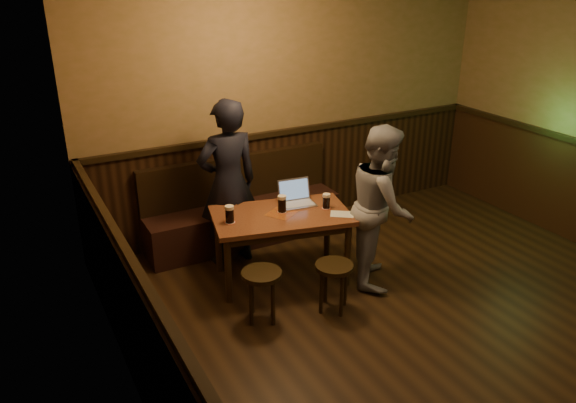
{
  "coord_description": "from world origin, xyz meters",
  "views": [
    {
      "loc": [
        -3.06,
        -2.54,
        2.9
      ],
      "look_at": [
        -0.79,
        1.7,
        0.86
      ],
      "focal_mm": 35.0,
      "sensor_mm": 36.0,
      "label": 1
    }
  ],
  "objects_px": {
    "pint_right": "(326,201)",
    "bench": "(242,215)",
    "stool_left": "(262,281)",
    "stool_right": "(334,274)",
    "pint_mid": "(282,204)",
    "person_grey": "(382,205)",
    "pub_table": "(281,222)",
    "person_suit": "(228,184)",
    "laptop": "(296,198)",
    "pint_left": "(230,214)"
  },
  "relations": [
    {
      "from": "pub_table",
      "to": "person_suit",
      "type": "height_order",
      "value": "person_suit"
    },
    {
      "from": "bench",
      "to": "pint_mid",
      "type": "distance_m",
      "value": 1.03
    },
    {
      "from": "pint_right",
      "to": "person_suit",
      "type": "bearing_deg",
      "value": 138.32
    },
    {
      "from": "stool_left",
      "to": "pint_right",
      "type": "height_order",
      "value": "pint_right"
    },
    {
      "from": "stool_right",
      "to": "pint_mid",
      "type": "bearing_deg",
      "value": 99.49
    },
    {
      "from": "pint_left",
      "to": "laptop",
      "type": "distance_m",
      "value": 0.77
    },
    {
      "from": "stool_left",
      "to": "pint_mid",
      "type": "distance_m",
      "value": 0.87
    },
    {
      "from": "stool_left",
      "to": "person_grey",
      "type": "bearing_deg",
      "value": 4.37
    },
    {
      "from": "bench",
      "to": "person_grey",
      "type": "height_order",
      "value": "person_grey"
    },
    {
      "from": "stool_left",
      "to": "laptop",
      "type": "distance_m",
      "value": 1.08
    },
    {
      "from": "bench",
      "to": "stool_left",
      "type": "bearing_deg",
      "value": -107.74
    },
    {
      "from": "person_grey",
      "to": "stool_right",
      "type": "bearing_deg",
      "value": 145.42
    },
    {
      "from": "pint_left",
      "to": "person_grey",
      "type": "bearing_deg",
      "value": -20.26
    },
    {
      "from": "pint_right",
      "to": "stool_left",
      "type": "bearing_deg",
      "value": -153.59
    },
    {
      "from": "stool_right",
      "to": "person_grey",
      "type": "distance_m",
      "value": 0.85
    },
    {
      "from": "pub_table",
      "to": "person_grey",
      "type": "distance_m",
      "value": 0.97
    },
    {
      "from": "pint_right",
      "to": "laptop",
      "type": "distance_m",
      "value": 0.32
    },
    {
      "from": "pint_mid",
      "to": "person_grey",
      "type": "relative_size",
      "value": 0.11
    },
    {
      "from": "laptop",
      "to": "bench",
      "type": "bearing_deg",
      "value": 114.33
    },
    {
      "from": "person_suit",
      "to": "stool_right",
      "type": "bearing_deg",
      "value": 108.98
    },
    {
      "from": "pint_right",
      "to": "bench",
      "type": "bearing_deg",
      "value": 113.23
    },
    {
      "from": "bench",
      "to": "person_suit",
      "type": "bearing_deg",
      "value": -129.03
    },
    {
      "from": "laptop",
      "to": "person_grey",
      "type": "bearing_deg",
      "value": -38.51
    },
    {
      "from": "laptop",
      "to": "person_suit",
      "type": "bearing_deg",
      "value": 149.58
    },
    {
      "from": "pint_right",
      "to": "pint_mid",
      "type": "bearing_deg",
      "value": 163.29
    },
    {
      "from": "bench",
      "to": "stool_right",
      "type": "relative_size",
      "value": 4.78
    },
    {
      "from": "stool_right",
      "to": "pint_right",
      "type": "height_order",
      "value": "pint_right"
    },
    {
      "from": "bench",
      "to": "person_grey",
      "type": "bearing_deg",
      "value": -58.97
    },
    {
      "from": "pint_mid",
      "to": "person_suit",
      "type": "relative_size",
      "value": 0.1
    },
    {
      "from": "laptop",
      "to": "person_suit",
      "type": "relative_size",
      "value": 0.21
    },
    {
      "from": "pint_left",
      "to": "stool_left",
      "type": "bearing_deg",
      "value": -87.08
    },
    {
      "from": "stool_right",
      "to": "pint_right",
      "type": "relative_size",
      "value": 3.01
    },
    {
      "from": "person_suit",
      "to": "pint_left",
      "type": "bearing_deg",
      "value": 68.1
    },
    {
      "from": "bench",
      "to": "stool_right",
      "type": "height_order",
      "value": "bench"
    },
    {
      "from": "pint_right",
      "to": "pub_table",
      "type": "bearing_deg",
      "value": 168.09
    },
    {
      "from": "stool_left",
      "to": "laptop",
      "type": "xyz_separation_m",
      "value": [
        0.73,
        0.71,
        0.38
      ]
    },
    {
      "from": "pint_left",
      "to": "pub_table",
      "type": "bearing_deg",
      "value": -5.12
    },
    {
      "from": "stool_left",
      "to": "person_suit",
      "type": "xyz_separation_m",
      "value": [
        0.18,
        1.13,
        0.49
      ]
    },
    {
      "from": "bench",
      "to": "stool_right",
      "type": "distance_m",
      "value": 1.67
    },
    {
      "from": "pub_table",
      "to": "stool_left",
      "type": "height_order",
      "value": "pub_table"
    },
    {
      "from": "stool_right",
      "to": "pint_right",
      "type": "distance_m",
      "value": 0.8
    },
    {
      "from": "laptop",
      "to": "pub_table",
      "type": "bearing_deg",
      "value": -141.51
    },
    {
      "from": "pint_left",
      "to": "pint_right",
      "type": "height_order",
      "value": "pint_left"
    },
    {
      "from": "stool_left",
      "to": "pint_right",
      "type": "xyz_separation_m",
      "value": [
        0.93,
        0.46,
        0.4
      ]
    },
    {
      "from": "stool_right",
      "to": "pint_mid",
      "type": "distance_m",
      "value": 0.87
    },
    {
      "from": "stool_right",
      "to": "pint_left",
      "type": "distance_m",
      "value": 1.09
    },
    {
      "from": "bench",
      "to": "pint_right",
      "type": "relative_size",
      "value": 14.41
    },
    {
      "from": "person_grey",
      "to": "person_suit",
      "type": "bearing_deg",
      "value": 82.5
    },
    {
      "from": "stool_right",
      "to": "pint_right",
      "type": "bearing_deg",
      "value": 64.7
    },
    {
      "from": "pint_left",
      "to": "pint_right",
      "type": "xyz_separation_m",
      "value": [
        0.96,
        -0.14,
        -0.01
      ]
    }
  ]
}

